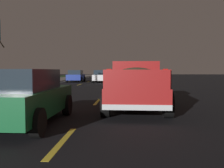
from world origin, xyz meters
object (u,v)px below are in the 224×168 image
pickup_truck (136,84)px  sedan_blue (76,76)px  sedan_green (23,96)px  sedan_white (101,76)px

pickup_truck → sedan_blue: (23.15, 6.77, -0.20)m
pickup_truck → sedan_green: size_ratio=1.24×
sedan_blue → sedan_green: same height
sedan_blue → sedan_green: (-26.21, -3.49, 0.00)m
pickup_truck → sedan_blue: bearing=16.3°
pickup_truck → sedan_white: (22.23, 3.41, -0.20)m
pickup_truck → sedan_green: (-3.06, 3.27, -0.20)m
sedan_white → sedan_green: (-25.29, -0.13, 0.00)m
sedan_white → pickup_truck: bearing=-171.3°
sedan_blue → sedan_white: (-0.92, -3.36, 0.00)m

